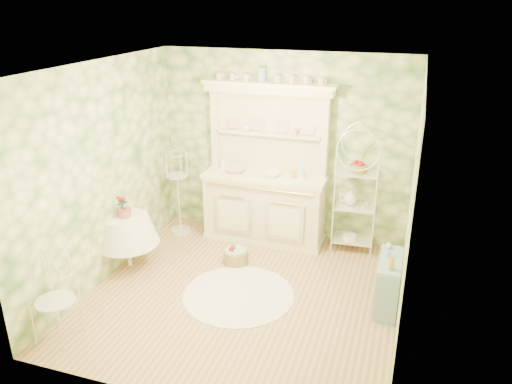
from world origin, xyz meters
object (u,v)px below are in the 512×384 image
(side_shelf, at_px, (388,285))
(floor_basket, at_px, (236,255))
(birdcage_stand, at_px, (178,184))
(cafe_chair, at_px, (56,306))
(kitchen_dresser, at_px, (265,165))
(bakers_rack, at_px, (357,191))
(round_table, at_px, (128,244))

(side_shelf, height_order, floor_basket, side_shelf)
(birdcage_stand, bearing_deg, cafe_chair, -91.70)
(kitchen_dresser, xyz_separation_m, side_shelf, (1.87, -1.23, -0.86))
(birdcage_stand, relative_size, floor_basket, 4.32)
(bakers_rack, xyz_separation_m, birdcage_stand, (-2.59, -0.27, -0.10))
(side_shelf, relative_size, floor_basket, 1.84)
(bakers_rack, bearing_deg, side_shelf, -69.55)
(bakers_rack, height_order, round_table, bakers_rack)
(cafe_chair, relative_size, floor_basket, 2.18)
(floor_basket, bearing_deg, kitchen_dresser, 79.62)
(kitchen_dresser, distance_m, bakers_rack, 1.32)
(round_table, xyz_separation_m, birdcage_stand, (0.19, 1.15, 0.46))
(round_table, bearing_deg, birdcage_stand, 80.81)
(cafe_chair, bearing_deg, floor_basket, 77.15)
(round_table, bearing_deg, side_shelf, 1.76)
(birdcage_stand, distance_m, floor_basket, 1.47)
(bakers_rack, distance_m, cafe_chair, 4.02)
(kitchen_dresser, relative_size, floor_basket, 6.39)
(side_shelf, bearing_deg, floor_basket, 168.24)
(floor_basket, bearing_deg, birdcage_stand, 150.45)
(kitchen_dresser, bearing_deg, bakers_rack, 3.99)
(cafe_chair, relative_size, birdcage_stand, 0.51)
(side_shelf, relative_size, cafe_chair, 0.84)
(bakers_rack, height_order, cafe_chair, bakers_rack)
(kitchen_dresser, relative_size, side_shelf, 3.48)
(side_shelf, xyz_separation_m, cafe_chair, (-3.24, -1.66, 0.11))
(cafe_chair, bearing_deg, side_shelf, 44.94)
(side_shelf, height_order, cafe_chair, cafe_chair)
(kitchen_dresser, bearing_deg, round_table, -138.08)
(kitchen_dresser, xyz_separation_m, floor_basket, (-0.15, -0.82, -1.03))
(birdcage_stand, bearing_deg, kitchen_dresser, 7.70)
(side_shelf, bearing_deg, birdcage_stand, 161.14)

